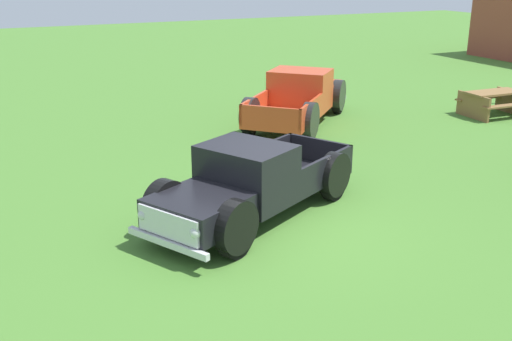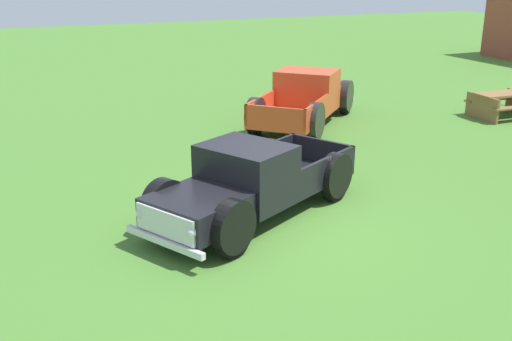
% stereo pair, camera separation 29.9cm
% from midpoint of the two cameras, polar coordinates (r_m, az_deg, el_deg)
% --- Properties ---
extents(ground_plane, '(80.00, 80.00, 0.00)m').
position_cam_midpoint_polar(ground_plane, '(11.27, 2.84, -5.07)').
color(ground_plane, '#477A2D').
extents(pickup_truck_foreground, '(3.70, 5.01, 1.46)m').
position_cam_midpoint_polar(pickup_truck_foreground, '(11.15, -0.33, -1.45)').
color(pickup_truck_foreground, black).
rests_on(pickup_truck_foreground, ground_plane).
extents(pickup_truck_behind_right, '(4.89, 4.94, 1.57)m').
position_cam_midpoint_polar(pickup_truck_behind_right, '(18.45, 5.34, 6.92)').
color(pickup_truck_behind_right, '#D14723').
rests_on(pickup_truck_behind_right, ground_plane).
extents(picnic_table, '(1.57, 1.87, 0.78)m').
position_cam_midpoint_polar(picnic_table, '(20.49, 22.70, 6.01)').
color(picnic_table, olive).
rests_on(picnic_table, ground_plane).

